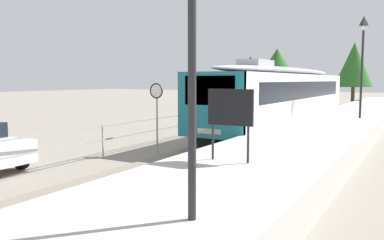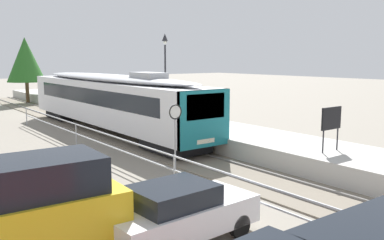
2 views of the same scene
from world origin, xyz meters
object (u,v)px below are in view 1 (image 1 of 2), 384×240
Objects in this scene: commuter_train at (284,93)px; speed_limit_sign at (157,100)px; platform_notice_board at (230,110)px; platform_lamp_mid_platform at (363,47)px.

commuter_train is 10.22m from speed_limit_sign.
speed_limit_sign is (-4.91, 3.81, -0.06)m from platform_notice_board.
platform_lamp_mid_platform is at bearing 84.75° from platform_notice_board.
platform_notice_board is 0.64× the size of speed_limit_sign.
speed_limit_sign reaches higher than platform_notice_board.
platform_lamp_mid_platform is at bearing -0.51° from commuter_train.
commuter_train is 4.83m from platform_lamp_mid_platform.
commuter_train is at bearing 101.75° from platform_notice_board.
commuter_train reaches higher than speed_limit_sign.
platform_lamp_mid_platform is at bearing 58.22° from speed_limit_sign.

